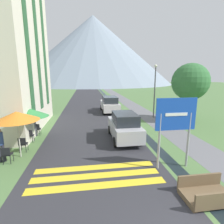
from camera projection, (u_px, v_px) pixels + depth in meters
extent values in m
plane|color=#517542|center=(108.00, 108.00, 23.23)|extent=(160.00, 160.00, 0.00)
cube|color=#2D2D33|center=(88.00, 98.00, 32.56)|extent=(6.40, 60.00, 0.01)
cube|color=slate|center=(120.00, 98.00, 33.43)|extent=(2.20, 60.00, 0.01)
cube|color=black|center=(108.00, 98.00, 33.09)|extent=(0.60, 60.00, 0.00)
cube|color=yellow|center=(98.00, 186.00, 6.79)|extent=(5.44, 0.44, 0.01)
cube|color=yellow|center=(97.00, 176.00, 7.46)|extent=(5.44, 0.44, 0.01)
cube|color=yellow|center=(96.00, 167.00, 8.14)|extent=(5.44, 0.44, 0.01)
cone|color=gray|center=(93.00, 51.00, 87.81)|extent=(77.25, 77.25, 32.94)
cube|color=#285633|center=(27.00, 40.00, 10.98)|extent=(0.06, 0.70, 9.60)
cube|color=#285633|center=(37.00, 46.00, 13.25)|extent=(0.06, 0.70, 9.60)
cube|color=#285633|center=(44.00, 50.00, 15.53)|extent=(0.06, 0.70, 9.60)
cylinder|color=#9E9EA3|center=(159.00, 142.00, 7.81)|extent=(0.10, 0.10, 2.59)
cylinder|color=#9E9EA3|center=(188.00, 140.00, 8.01)|extent=(0.10, 0.10, 2.59)
cube|color=#1947B7|center=(176.00, 114.00, 7.63)|extent=(1.86, 0.05, 1.44)
cube|color=white|center=(176.00, 114.00, 7.60)|extent=(1.03, 0.02, 0.14)
cube|color=brown|center=(208.00, 196.00, 6.00)|extent=(1.70, 1.10, 0.12)
cube|color=brown|center=(220.00, 199.00, 5.45)|extent=(1.70, 0.08, 0.45)
cube|color=brown|center=(199.00, 180.00, 6.44)|extent=(1.70, 0.08, 0.45)
cube|color=brown|center=(187.00, 201.00, 5.91)|extent=(0.16, 0.99, 0.08)
cube|color=#B2B2B7|center=(124.00, 129.00, 11.65)|extent=(1.68, 3.94, 0.84)
cube|color=#23282D|center=(125.00, 118.00, 11.31)|extent=(1.43, 2.17, 0.68)
cylinder|color=black|center=(110.00, 130.00, 12.81)|extent=(0.18, 0.60, 0.60)
cylinder|color=black|center=(131.00, 129.00, 13.04)|extent=(0.18, 0.60, 0.60)
cylinder|color=black|center=(115.00, 142.00, 10.44)|extent=(0.18, 0.60, 0.60)
cylinder|color=black|center=(141.00, 141.00, 10.67)|extent=(0.18, 0.60, 0.60)
cube|color=silver|center=(110.00, 106.00, 20.47)|extent=(1.83, 4.56, 0.84)
cube|color=#23282D|center=(110.00, 100.00, 20.09)|extent=(1.55, 2.51, 0.68)
cylinder|color=black|center=(101.00, 107.00, 21.79)|extent=(0.18, 0.60, 0.60)
cylinder|color=black|center=(115.00, 107.00, 22.04)|extent=(0.18, 0.60, 0.60)
cylinder|color=black|center=(103.00, 112.00, 19.06)|extent=(0.18, 0.60, 0.60)
cylinder|color=black|center=(119.00, 111.00, 19.31)|extent=(0.18, 0.60, 0.60)
cube|color=black|center=(38.00, 129.00, 12.51)|extent=(0.40, 0.40, 0.04)
cube|color=black|center=(37.00, 127.00, 12.29)|extent=(0.40, 0.04, 0.40)
cylinder|color=black|center=(36.00, 131.00, 12.69)|extent=(0.03, 0.03, 0.45)
cylinder|color=black|center=(41.00, 131.00, 12.74)|extent=(0.03, 0.03, 0.45)
cylinder|color=black|center=(35.00, 133.00, 12.36)|extent=(0.03, 0.03, 0.45)
cylinder|color=black|center=(40.00, 133.00, 12.41)|extent=(0.03, 0.03, 0.45)
cube|color=black|center=(35.00, 129.00, 12.53)|extent=(0.40, 0.40, 0.04)
cube|color=black|center=(34.00, 127.00, 12.31)|extent=(0.40, 0.04, 0.40)
cylinder|color=black|center=(34.00, 131.00, 12.72)|extent=(0.03, 0.03, 0.45)
cylinder|color=black|center=(39.00, 131.00, 12.76)|extent=(0.03, 0.03, 0.45)
cylinder|color=black|center=(32.00, 133.00, 12.39)|extent=(0.03, 0.03, 0.45)
cylinder|color=black|center=(37.00, 132.00, 12.43)|extent=(0.03, 0.03, 0.45)
cube|color=black|center=(30.00, 136.00, 11.12)|extent=(0.40, 0.40, 0.04)
cube|color=black|center=(29.00, 133.00, 10.91)|extent=(0.40, 0.04, 0.40)
cylinder|color=black|center=(29.00, 138.00, 11.31)|extent=(0.03, 0.03, 0.45)
cylinder|color=black|center=(34.00, 138.00, 11.36)|extent=(0.03, 0.03, 0.45)
cylinder|color=black|center=(27.00, 140.00, 10.98)|extent=(0.03, 0.03, 0.45)
cylinder|color=black|center=(33.00, 140.00, 11.03)|extent=(0.03, 0.03, 0.45)
cube|color=black|center=(8.00, 154.00, 8.48)|extent=(0.40, 0.40, 0.04)
cube|color=black|center=(5.00, 152.00, 8.27)|extent=(0.40, 0.04, 0.40)
cylinder|color=black|center=(6.00, 157.00, 8.67)|extent=(0.03, 0.03, 0.45)
cylinder|color=black|center=(13.00, 157.00, 8.72)|extent=(0.03, 0.03, 0.45)
cylinder|color=black|center=(3.00, 160.00, 8.34)|extent=(0.03, 0.03, 0.45)
cylinder|color=black|center=(10.00, 160.00, 8.39)|extent=(0.03, 0.03, 0.45)
cube|color=black|center=(23.00, 144.00, 9.77)|extent=(0.40, 0.40, 0.04)
cube|color=black|center=(22.00, 142.00, 9.56)|extent=(0.40, 0.04, 0.40)
cylinder|color=black|center=(22.00, 147.00, 9.96)|extent=(0.03, 0.03, 0.45)
cylinder|color=black|center=(28.00, 146.00, 10.01)|extent=(0.03, 0.03, 0.45)
cylinder|color=black|center=(19.00, 149.00, 9.63)|extent=(0.03, 0.03, 0.45)
cylinder|color=black|center=(26.00, 149.00, 9.68)|extent=(0.03, 0.03, 0.45)
cylinder|color=#B7B2A8|center=(19.00, 136.00, 8.99)|extent=(0.06, 0.06, 2.30)
cone|color=orange|center=(16.00, 116.00, 8.78)|extent=(2.20, 2.20, 0.47)
cylinder|color=#B7B2A8|center=(32.00, 126.00, 11.18)|extent=(0.06, 0.06, 2.01)
cone|color=#338442|center=(31.00, 113.00, 11.00)|extent=(2.16, 2.16, 0.50)
cylinder|color=#282833|center=(0.00, 153.00, 8.60)|extent=(0.14, 0.14, 0.89)
cylinder|color=#282833|center=(4.00, 153.00, 8.62)|extent=(0.14, 0.14, 0.89)
cylinder|color=navy|center=(0.00, 139.00, 8.45)|extent=(0.32, 0.32, 0.63)
cylinder|color=#282833|center=(24.00, 142.00, 10.70)|extent=(0.14, 0.14, 0.46)
cylinder|color=#282833|center=(27.00, 141.00, 10.72)|extent=(0.14, 0.14, 0.46)
cylinder|color=gray|center=(24.00, 134.00, 10.61)|extent=(0.32, 0.32, 0.52)
sphere|color=#9E755B|center=(24.00, 128.00, 10.54)|extent=(0.22, 0.22, 0.22)
cylinder|color=#282833|center=(33.00, 133.00, 12.29)|extent=(0.14, 0.14, 0.46)
cylinder|color=#282833|center=(36.00, 133.00, 12.32)|extent=(0.14, 0.14, 0.46)
cylinder|color=#4C4C56|center=(34.00, 126.00, 12.19)|extent=(0.32, 0.32, 0.61)
sphere|color=#9E755B|center=(33.00, 120.00, 12.11)|extent=(0.22, 0.22, 0.22)
cylinder|color=#515156|center=(155.00, 93.00, 17.31)|extent=(0.12, 0.12, 4.98)
sphere|color=silver|center=(156.00, 66.00, 16.78)|extent=(0.28, 0.28, 0.28)
cylinder|color=brown|center=(188.00, 109.00, 16.11)|extent=(0.36, 0.36, 2.26)
sphere|color=#336B38|center=(190.00, 82.00, 15.59)|extent=(3.27, 3.27, 3.27)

